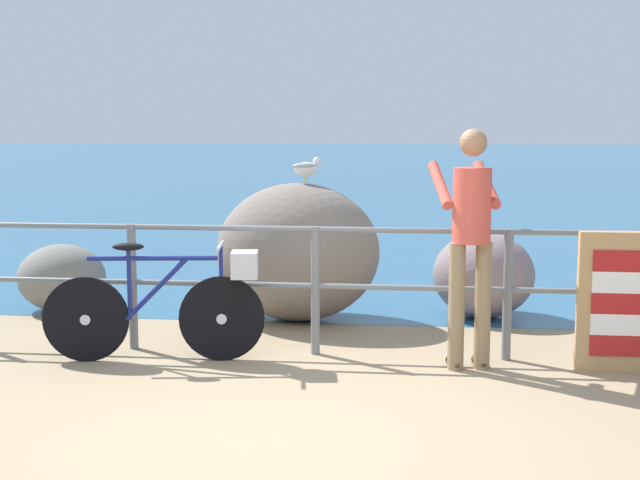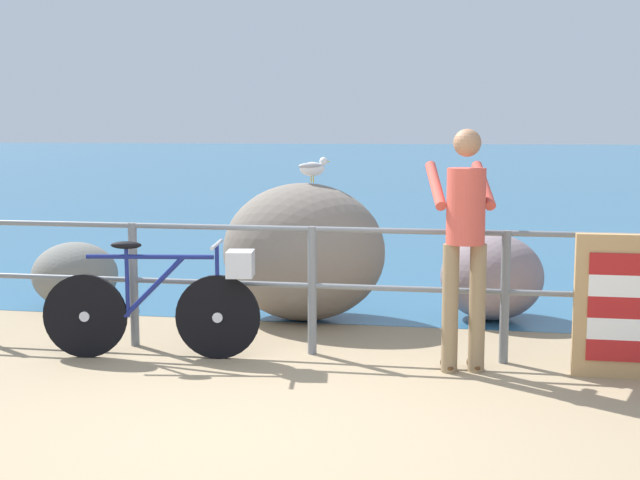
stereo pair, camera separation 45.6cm
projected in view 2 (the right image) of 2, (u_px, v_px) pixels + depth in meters
The scene contains 10 objects.
ground_plane at pixel (432, 193), 24.67m from camera, with size 120.00×120.00×0.10m, color #937F60.
sea_surface at pixel (457, 158), 51.86m from camera, with size 120.00×90.00×0.01m, color #285B7F.
promenade_railing at pixel (312, 274), 6.82m from camera, with size 9.01×0.07×1.02m.
bicycle at pixel (170, 300), 6.71m from camera, with size 1.69×0.48×0.92m.
person_at_railing at pixel (465, 238), 6.29m from camera, with size 0.54×0.67×1.78m.
folded_deckchair_stack at pixel (635, 307), 6.17m from camera, with size 0.84×0.10×1.04m.
breakwater_boulder_main at pixel (304, 252), 8.05m from camera, with size 1.52×1.18×1.28m.
breakwater_boulder_left at pixel (75, 275), 8.67m from camera, with size 0.85×0.82×0.66m.
breakwater_boulder_right at pixel (492, 277), 8.10m from camera, with size 0.96×0.94×0.81m.
seagull at pixel (313, 168), 8.02m from camera, with size 0.30×0.27×0.23m.
Camera 2 is at (1.27, -4.81, 1.79)m, focal length 48.70 mm.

